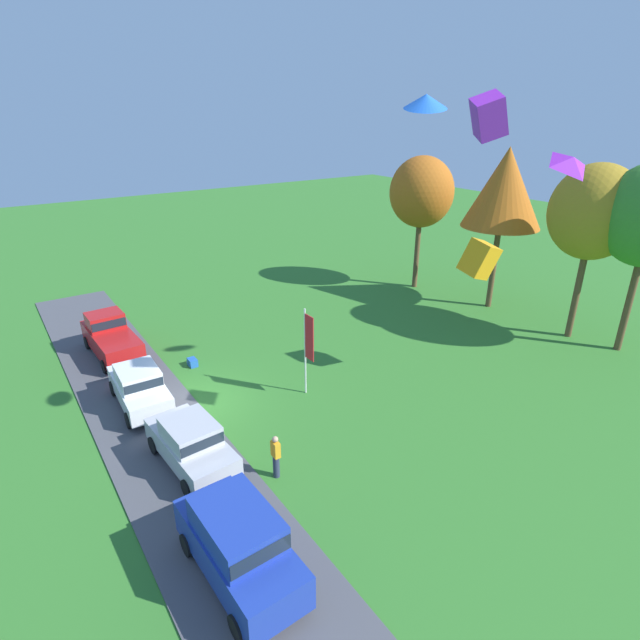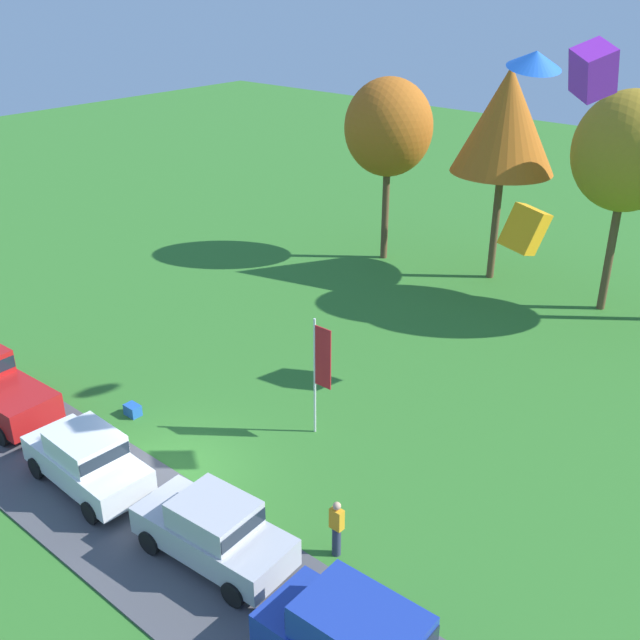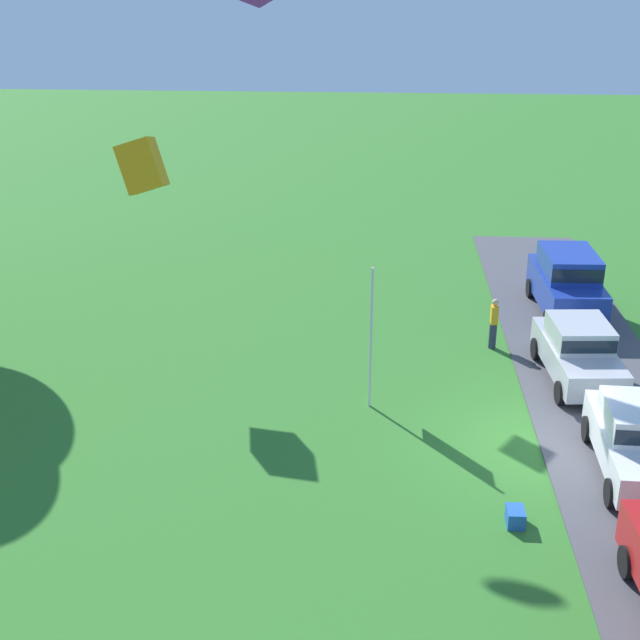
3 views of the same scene
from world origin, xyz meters
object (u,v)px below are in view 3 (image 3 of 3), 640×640
at_px(car_suv_near_entrance, 567,280).
at_px(kite_box_high_left, 142,166).
at_px(flag_banner, 371,317).
at_px(cooler_box, 515,517).
at_px(car_sedan_far_end, 638,437).
at_px(car_sedan_by_flagpole, 579,350).
at_px(person_watching_sky, 494,323).

distance_m(car_suv_near_entrance, kite_box_high_left, 15.12).
distance_m(flag_banner, kite_box_high_left, 8.36).
xyz_separation_m(cooler_box, kite_box_high_left, (8.81, 10.33, 5.87)).
bearing_deg(cooler_box, flag_banner, 30.68).
xyz_separation_m(car_sedan_far_end, kite_box_high_left, (6.52, 13.55, 5.03)).
bearing_deg(car_sedan_by_flagpole, car_suv_near_entrance, -7.03).
bearing_deg(person_watching_sky, car_sedan_by_flagpole, -135.34).
height_order(car_sedan_by_flagpole, flag_banner, flag_banner).
relative_size(car_sedan_by_flagpole, person_watching_sky, 2.64).
distance_m(car_sedan_far_end, cooler_box, 4.04).
distance_m(car_sedan_by_flagpole, cooler_box, 7.97).
relative_size(car_suv_near_entrance, cooler_box, 8.32).
bearing_deg(kite_box_high_left, cooler_box, -130.47).
bearing_deg(kite_box_high_left, car_sedan_far_end, -115.69).
height_order(car_sedan_by_flagpole, cooler_box, car_sedan_by_flagpole).
height_order(car_suv_near_entrance, person_watching_sky, car_suv_near_entrance).
relative_size(car_suv_near_entrance, kite_box_high_left, 3.14).
xyz_separation_m(flag_banner, kite_box_high_left, (3.13, 6.96, 3.42)).
bearing_deg(cooler_box, car_sedan_by_flagpole, -20.92).
xyz_separation_m(car_sedan_far_end, flag_banner, (3.39, 6.59, 1.61)).
distance_m(car_suv_near_entrance, person_watching_sky, 4.21).
height_order(flag_banner, cooler_box, flag_banner).
bearing_deg(car_sedan_far_end, car_suv_near_entrance, -1.42).
xyz_separation_m(car_sedan_far_end, car_sedan_by_flagpole, (5.11, 0.39, 0.00)).
bearing_deg(person_watching_sky, flag_banner, 135.14).
height_order(car_sedan_far_end, flag_banner, flag_banner).
xyz_separation_m(person_watching_sky, kite_box_high_left, (-0.85, 10.92, 5.19)).
bearing_deg(car_sedan_by_flagpole, cooler_box, 159.08).
xyz_separation_m(car_sedan_far_end, car_suv_near_entrance, (10.40, -0.26, 0.25)).
bearing_deg(car_sedan_by_flagpole, flag_banner, 105.52).
relative_size(car_sedan_far_end, person_watching_sky, 2.61).
relative_size(car_sedan_far_end, car_sedan_by_flagpole, 0.99).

